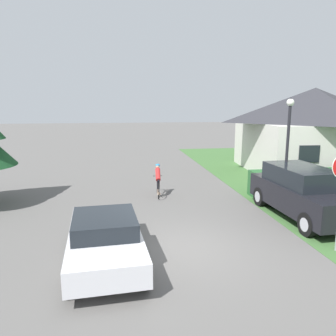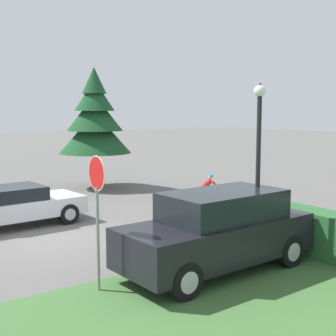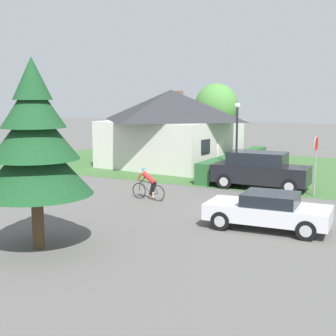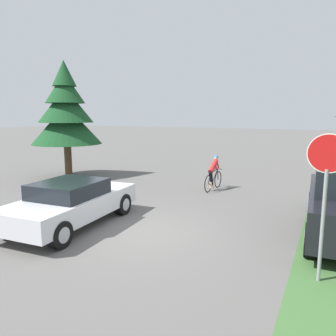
% 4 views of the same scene
% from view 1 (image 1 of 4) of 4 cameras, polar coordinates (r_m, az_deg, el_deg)
% --- Properties ---
extents(ground_plane, '(140.00, 140.00, 0.00)m').
position_cam_1_polar(ground_plane, '(10.14, 1.76, -13.90)').
color(ground_plane, '#5B5956').
extents(cottage_house, '(8.95, 8.90, 5.30)m').
position_cam_1_polar(cottage_house, '(22.91, 23.86, 6.26)').
color(cottage_house, beige).
rests_on(cottage_house, ground).
extents(sedan_left_lane, '(2.19, 4.55, 1.35)m').
position_cam_1_polar(sedan_left_lane, '(9.29, -10.90, -11.87)').
color(sedan_left_lane, silver).
rests_on(sedan_left_lane, ground).
extents(cyclist, '(0.44, 1.83, 1.51)m').
position_cam_1_polar(cyclist, '(15.48, -1.76, -2.27)').
color(cyclist, black).
rests_on(cyclist, ground).
extents(parked_suv_right, '(2.15, 5.04, 1.95)m').
position_cam_1_polar(parked_suv_right, '(13.50, 22.27, -3.94)').
color(parked_suv_right, black).
rests_on(parked_suv_right, ground).
extents(street_lamp, '(0.30, 0.30, 4.56)m').
position_cam_1_polar(street_lamp, '(14.30, 20.15, 4.73)').
color(street_lamp, black).
rests_on(street_lamp, ground).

